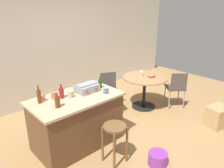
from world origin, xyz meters
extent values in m
plane|color=#A37A4C|center=(0.00, 0.00, 0.00)|extent=(8.80, 8.80, 0.00)
cube|color=beige|center=(0.00, 2.34, 1.35)|extent=(8.00, 0.10, 2.70)
cube|color=brown|center=(-0.73, 0.39, 0.42)|extent=(1.41, 0.78, 0.84)
cube|color=tan|center=(-0.73, 0.39, 0.86)|extent=(1.47, 0.84, 0.04)
cylinder|color=brown|center=(-0.44, -0.23, 0.30)|extent=(0.04, 0.04, 0.60)
cylinder|color=brown|center=(-0.70, -0.23, 0.30)|extent=(0.04, 0.04, 0.60)
cylinder|color=brown|center=(-0.70, -0.49, 0.30)|extent=(0.04, 0.04, 0.60)
cylinder|color=brown|center=(-0.44, -0.49, 0.30)|extent=(0.04, 0.04, 0.60)
cylinder|color=brown|center=(-0.57, -0.36, 0.61)|extent=(0.35, 0.35, 0.03)
cylinder|color=black|center=(1.22, 0.54, 0.01)|extent=(0.55, 0.55, 0.02)
cylinder|color=black|center=(1.22, 0.54, 0.36)|extent=(0.07, 0.07, 0.71)
cylinder|color=#A37A4C|center=(1.22, 0.54, 0.73)|extent=(1.00, 1.00, 0.03)
cube|color=#47423D|center=(0.48, 0.87, 0.47)|extent=(0.53, 0.53, 0.03)
cube|color=#47423D|center=(0.56, 1.05, 0.67)|extent=(0.34, 0.17, 0.40)
cylinder|color=gray|center=(0.71, 0.96, 0.23)|extent=(0.02, 0.02, 0.46)
cylinder|color=gray|center=(0.40, 1.10, 0.23)|extent=(0.02, 0.02, 0.46)
cylinder|color=gray|center=(0.26, 0.79, 0.23)|extent=(0.02, 0.02, 0.46)
cylinder|color=gray|center=(0.57, 0.65, 0.23)|extent=(0.02, 0.02, 0.46)
cube|color=#47423D|center=(1.78, 0.09, 0.47)|extent=(0.56, 0.56, 0.03)
cube|color=#47423D|center=(1.67, -0.06, 0.67)|extent=(0.30, 0.24, 0.40)
cylinder|color=gray|center=(1.55, 0.06, 0.23)|extent=(0.02, 0.02, 0.45)
cylinder|color=gray|center=(1.81, -0.15, 0.23)|extent=(0.02, 0.02, 0.45)
cylinder|color=gray|center=(2.02, 0.12, 0.23)|extent=(0.02, 0.02, 0.45)
cylinder|color=gray|center=(1.76, 0.33, 0.23)|extent=(0.02, 0.02, 0.45)
cube|color=gray|center=(-0.45, 0.45, 0.94)|extent=(0.37, 0.27, 0.13)
cube|color=gray|center=(-0.45, 0.45, 1.02)|extent=(0.35, 0.16, 0.02)
cube|color=red|center=(-0.54, 0.31, 0.94)|extent=(0.04, 0.01, 0.04)
cube|color=red|center=(-0.36, 0.31, 0.94)|extent=(0.04, 0.01, 0.04)
cylinder|color=#603314|center=(-1.11, 0.26, 0.96)|extent=(0.08, 0.08, 0.16)
cylinder|color=#603314|center=(-1.11, 0.26, 1.08)|extent=(0.03, 0.03, 0.06)
cylinder|color=#603314|center=(-1.24, 0.58, 0.98)|extent=(0.06, 0.06, 0.21)
cylinder|color=#603314|center=(-1.24, 0.58, 1.13)|extent=(0.02, 0.02, 0.08)
cylinder|color=#194C23|center=(-0.17, 0.44, 0.96)|extent=(0.07, 0.07, 0.15)
cylinder|color=#194C23|center=(-0.17, 0.44, 1.06)|extent=(0.02, 0.02, 0.06)
cylinder|color=maroon|center=(-0.90, 0.51, 0.97)|extent=(0.08, 0.08, 0.17)
cylinder|color=maroon|center=(-0.90, 0.51, 1.08)|extent=(0.03, 0.03, 0.07)
cylinder|color=#DB6651|center=(-1.18, 0.67, 0.92)|extent=(0.08, 0.08, 0.08)
torus|color=#DB6651|center=(-1.13, 0.67, 0.93)|extent=(0.05, 0.01, 0.05)
cylinder|color=tan|center=(-0.79, 0.43, 0.94)|extent=(0.09, 0.09, 0.11)
torus|color=tan|center=(-0.73, 0.43, 0.94)|extent=(0.05, 0.01, 0.05)
cylinder|color=#DB6651|center=(-1.01, 0.58, 0.93)|extent=(0.07, 0.07, 0.11)
torus|color=#DB6651|center=(-0.96, 0.58, 0.94)|extent=(0.05, 0.01, 0.05)
cylinder|color=#4C7099|center=(-0.27, 0.18, 0.93)|extent=(0.08, 0.08, 0.09)
torus|color=#4C7099|center=(-0.22, 0.18, 0.93)|extent=(0.05, 0.01, 0.05)
cylinder|color=silver|center=(1.18, 0.62, 0.74)|extent=(0.06, 0.06, 0.00)
cylinder|color=silver|center=(1.18, 0.62, 0.79)|extent=(0.01, 0.01, 0.08)
ellipsoid|color=silver|center=(1.18, 0.62, 0.85)|extent=(0.07, 0.07, 0.06)
ellipsoid|color=#DB6651|center=(1.33, 0.45, 0.78)|extent=(0.18, 0.18, 0.07)
cube|color=tan|center=(1.63, -0.99, 0.21)|extent=(0.49, 0.41, 0.41)
cylinder|color=purple|center=(-0.15, -0.86, 0.10)|extent=(0.29, 0.29, 0.20)
camera|label=1|loc=(-2.45, -2.34, 2.30)|focal=34.69mm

